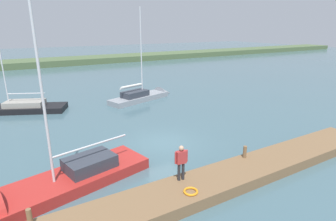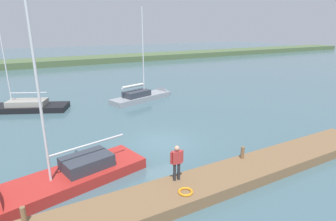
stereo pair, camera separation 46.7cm
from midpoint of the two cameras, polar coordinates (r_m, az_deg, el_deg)
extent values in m
plane|color=#42606B|center=(18.68, -0.39, -6.70)|extent=(200.00, 200.00, 0.00)
cube|color=#4C603D|center=(61.85, -21.48, 8.89)|extent=(180.00, 8.00, 2.40)
cube|color=brown|center=(14.20, 11.54, -13.98)|extent=(22.39, 2.29, 0.56)
cylinder|color=brown|center=(15.81, 16.06, -8.42)|extent=(0.20, 0.20, 0.68)
cylinder|color=brown|center=(11.89, -26.80, -18.86)|extent=(0.19, 0.19, 0.68)
torus|color=orange|center=(12.53, 4.78, -16.48)|extent=(0.66, 0.66, 0.10)
cube|color=#B22823|center=(14.89, -18.45, -13.73)|extent=(7.82, 4.08, 0.90)
cube|color=#333842|center=(14.83, -15.63, -10.23)|extent=(2.71, 2.13, 0.63)
cylinder|color=silver|center=(12.91, -24.32, 2.83)|extent=(0.12, 0.12, 8.24)
cylinder|color=silver|center=(14.52, -15.29, -6.86)|extent=(3.98, 1.01, 0.10)
cube|color=gray|center=(29.32, -5.19, 2.19)|extent=(7.13, 3.83, 0.99)
cone|color=gray|center=(31.93, 0.13, 3.49)|extent=(2.21, 2.33, 1.92)
cube|color=#333842|center=(28.77, -6.08, 3.51)|extent=(3.10, 2.22, 0.60)
cylinder|color=silver|center=(28.77, -4.74, 11.91)|extent=(0.11, 0.11, 8.88)
cylinder|color=silver|center=(28.32, -6.83, 4.89)|extent=(2.85, 0.95, 0.09)
cylinder|color=silver|center=(28.30, -6.84, 5.13)|extent=(2.61, 0.99, 0.22)
cube|color=black|center=(28.91, -27.46, 0.12)|extent=(8.27, 5.43, 0.91)
cube|color=gray|center=(28.56, -26.81, 1.48)|extent=(3.77, 2.96, 0.48)
cylinder|color=silver|center=(28.38, -30.73, 10.72)|extent=(0.11, 0.11, 10.05)
cylinder|color=silver|center=(28.26, -26.57, 3.32)|extent=(3.02, 1.42, 0.08)
cylinder|color=#28282D|center=(13.16, 2.42, -12.67)|extent=(0.14, 0.14, 0.87)
cylinder|color=#28282D|center=(13.24, 3.28, -12.49)|extent=(0.14, 0.14, 0.87)
cube|color=#B23333|center=(12.85, 2.90, -9.69)|extent=(0.50, 0.28, 0.62)
sphere|color=tan|center=(12.65, 2.93, -7.84)|extent=(0.24, 0.24, 0.24)
cylinder|color=#B23333|center=(12.74, 1.71, -9.85)|extent=(0.09, 0.09, 0.59)
cylinder|color=#B23333|center=(12.95, 4.07, -9.40)|extent=(0.09, 0.09, 0.59)
camera|label=1|loc=(0.23, -89.37, 0.19)|focal=29.31mm
camera|label=2|loc=(0.23, 90.63, -0.19)|focal=29.31mm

